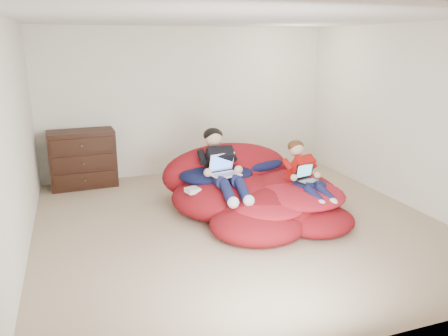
# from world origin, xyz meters

# --- Properties ---
(room_shell) EXTENTS (5.10, 5.10, 2.77)m
(room_shell) POSITION_xyz_m (0.00, 0.00, 0.22)
(room_shell) COLOR tan
(room_shell) RESTS_ON ground
(dresser) EXTENTS (1.03, 0.59, 0.91)m
(dresser) POSITION_xyz_m (-1.82, 2.23, 0.46)
(dresser) COLOR black
(dresser) RESTS_ON ground
(beanbag_pile) EXTENTS (2.38, 2.34, 0.90)m
(beanbag_pile) POSITION_xyz_m (0.35, 0.32, 0.26)
(beanbag_pile) COLOR maroon
(beanbag_pile) RESTS_ON ground
(cream_pillow) EXTENTS (0.49, 0.31, 0.31)m
(cream_pillow) POSITION_xyz_m (-0.05, 1.04, 0.62)
(cream_pillow) COLOR #ECE8CD
(cream_pillow) RESTS_ON beanbag_pile
(older_boy) EXTENTS (0.38, 1.29, 0.77)m
(older_boy) POSITION_xyz_m (-0.09, 0.43, 0.70)
(older_boy) COLOR black
(older_boy) RESTS_ON beanbag_pile
(younger_boy) EXTENTS (0.36, 1.01, 0.67)m
(younger_boy) POSITION_xyz_m (0.91, -0.01, 0.61)
(younger_boy) COLOR #B4140F
(younger_boy) RESTS_ON beanbag_pile
(laptop_white) EXTENTS (0.41, 0.40, 0.26)m
(laptop_white) POSITION_xyz_m (-0.09, 0.32, 0.65)
(laptop_white) COLOR white
(laptop_white) RESTS_ON older_boy
(laptop_black) EXTENTS (0.34, 0.32, 0.22)m
(laptop_black) POSITION_xyz_m (0.91, -0.08, 0.56)
(laptop_black) COLOR black
(laptop_black) RESTS_ON younger_boy
(power_adapter) EXTENTS (0.20, 0.20, 0.06)m
(power_adapter) POSITION_xyz_m (-0.54, 0.26, 0.42)
(power_adapter) COLOR white
(power_adapter) RESTS_ON beanbag_pile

